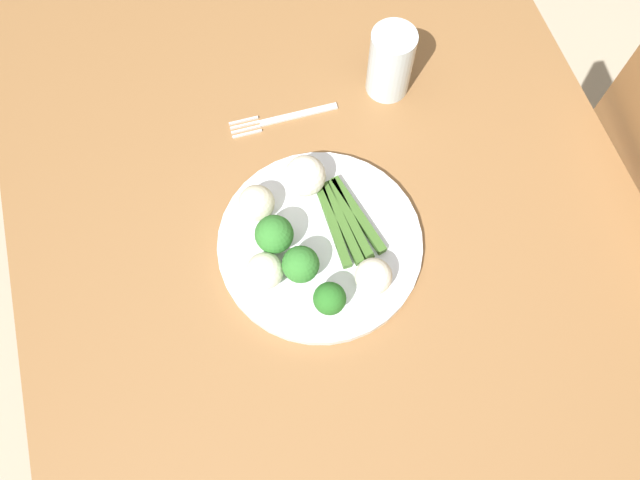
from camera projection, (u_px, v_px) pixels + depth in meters
ground_plane at (330, 357)px, 1.52m from camera, size 6.00×6.00×0.02m
dining_table at (337, 271)px, 0.93m from camera, size 1.42×0.88×0.72m
plate at (320, 243)px, 0.84m from camera, size 0.28×0.28×0.01m
asparagus_bundle at (346, 220)px, 0.84m from camera, size 0.13×0.07×0.01m
broccoli_front at (301, 265)px, 0.78m from camera, size 0.05×0.05×0.06m
broccoli_back at (274, 235)px, 0.80m from camera, size 0.05×0.05×0.06m
broccoli_left at (330, 299)px, 0.77m from camera, size 0.04×0.04×0.05m
cauliflower_near_center at (305, 176)px, 0.84m from camera, size 0.06×0.06×0.06m
cauliflower_edge at (373, 276)px, 0.79m from camera, size 0.05×0.05×0.05m
cauliflower_outer_edge at (257, 203)px, 0.83m from camera, size 0.05×0.05×0.05m
cauliflower_front_left at (265, 271)px, 0.79m from camera, size 0.05×0.05×0.05m
fork at (282, 118)px, 0.92m from camera, size 0.03×0.17×0.00m
water_glass at (390, 63)px, 0.90m from camera, size 0.07×0.07×0.11m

